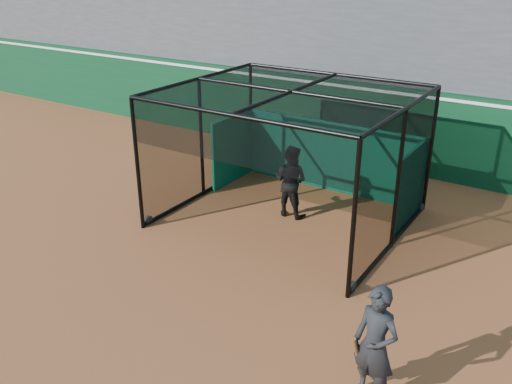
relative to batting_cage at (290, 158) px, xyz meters
The scene contains 6 objects.
ground 4.13m from the batting_cage, 95.50° to the right, with size 120.00×120.00×0.00m, color brown.
outfield_wall 4.72m from the batting_cage, 94.46° to the left, with size 50.00×0.50×2.50m.
grandstand 8.96m from the batting_cage, 92.48° to the left, with size 50.00×7.85×8.95m.
batting_cage is the anchor object (origin of this frame).
batter 0.70m from the batting_cage, 110.04° to the left, with size 0.87×0.68×1.79m, color black.
on_deck_player 6.01m from the batting_cage, 48.73° to the right, with size 0.75×0.57×1.85m.
Camera 1 is at (6.21, -6.68, 5.89)m, focal length 38.00 mm.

